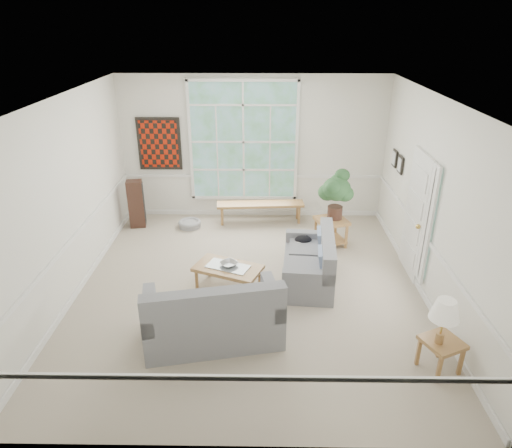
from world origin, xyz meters
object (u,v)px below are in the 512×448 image
at_px(side_table, 440,355).
at_px(loveseat_right, 308,259).
at_px(loveseat_front, 212,307).
at_px(end_table, 331,232).
at_px(coffee_table, 228,277).

bearing_deg(side_table, loveseat_right, 124.77).
bearing_deg(loveseat_right, loveseat_front, -128.54).
distance_m(loveseat_right, side_table, 2.54).
relative_size(loveseat_right, loveseat_front, 0.85).
bearing_deg(end_table, side_table, -75.23).
bearing_deg(coffee_table, end_table, 62.06).
xyz_separation_m(coffee_table, end_table, (1.85, 1.55, 0.07)).
xyz_separation_m(loveseat_front, end_table, (1.97, 2.80, -0.22)).
bearing_deg(loveseat_front, coffee_table, 73.25).
bearing_deg(side_table, loveseat_front, 168.40).
relative_size(loveseat_right, side_table, 3.44).
bearing_deg(loveseat_front, end_table, 43.43).
relative_size(end_table, side_table, 1.21).
bearing_deg(coffee_table, loveseat_front, -73.15).
distance_m(loveseat_right, end_table, 1.42).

